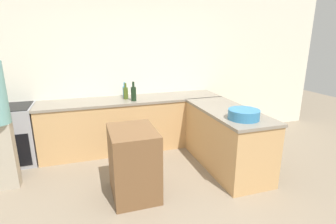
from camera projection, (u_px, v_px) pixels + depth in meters
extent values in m
plane|color=gray|center=(170.00, 219.00, 2.85)|extent=(14.00, 14.00, 0.00)
cube|color=silver|center=(128.00, 69.00, 4.65)|extent=(8.00, 0.06, 2.70)
cube|color=tan|center=(133.00, 124.00, 4.59)|extent=(3.04, 0.64, 0.85)
cube|color=gray|center=(132.00, 100.00, 4.46)|extent=(3.07, 0.67, 0.04)
cube|color=tan|center=(226.00, 139.00, 3.92)|extent=(0.66, 1.59, 0.85)
cube|color=gray|center=(228.00, 111.00, 3.79)|extent=(0.69, 1.62, 0.04)
cube|color=#99999E|center=(12.00, 135.00, 4.02)|extent=(0.68, 0.64, 0.89)
cube|color=black|center=(9.00, 152.00, 3.76)|extent=(0.57, 0.01, 0.50)
cube|color=black|center=(7.00, 107.00, 3.90)|extent=(0.62, 0.59, 0.01)
cube|color=brown|center=(134.00, 163.00, 3.20)|extent=(0.55, 0.70, 0.85)
cylinder|color=teal|center=(244.00, 114.00, 3.34)|extent=(0.40, 0.40, 0.13)
cylinder|color=#475B1E|center=(126.00, 93.00, 4.40)|extent=(0.08, 0.08, 0.20)
cylinder|color=#475B1E|center=(125.00, 85.00, 4.36)|extent=(0.03, 0.03, 0.08)
cylinder|color=#338CBF|center=(125.00, 92.00, 4.55)|extent=(0.07, 0.07, 0.19)
cylinder|color=#338CBF|center=(124.00, 84.00, 4.51)|extent=(0.03, 0.03, 0.07)
cylinder|color=black|center=(134.00, 94.00, 4.27)|extent=(0.08, 0.08, 0.23)
cylinder|color=black|center=(133.00, 84.00, 4.22)|extent=(0.04, 0.04, 0.09)
cube|color=#ADA38E|center=(4.00, 156.00, 3.34)|extent=(0.27, 0.17, 0.88)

